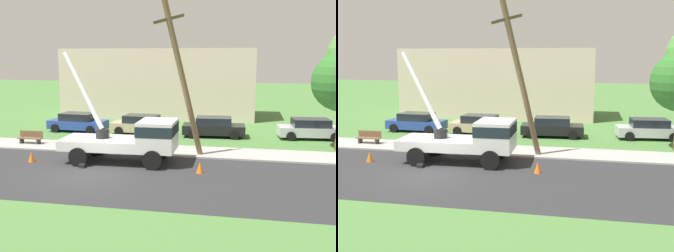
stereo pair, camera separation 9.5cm
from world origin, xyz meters
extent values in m
plane|color=#477538|center=(0.00, 12.00, 0.00)|extent=(120.00, 120.00, 0.00)
cube|color=#2B2B2D|center=(0.00, 0.00, 0.00)|extent=(80.00, 8.20, 0.01)
cube|color=#9E9E99|center=(0.00, 5.48, 0.05)|extent=(80.00, 2.76, 0.10)
cube|color=silver|center=(-0.28, 2.47, 1.02)|extent=(4.36, 2.52, 0.55)
cube|color=silver|center=(2.82, 2.56, 1.55)|extent=(1.96, 2.45, 1.60)
cube|color=#19232D|center=(2.82, 2.56, 1.90)|extent=(1.98, 2.47, 0.56)
cylinder|color=black|center=(-0.26, 2.47, 1.55)|extent=(0.70, 0.70, 0.50)
cylinder|color=silver|center=(-1.55, 3.09, 3.85)|extent=(2.92, 1.58, 4.26)
cube|color=black|center=(-0.84, 1.01, 0.10)|extent=(0.31, 0.31, 0.20)
cube|color=black|center=(-0.92, 3.91, 0.10)|extent=(0.31, 0.31, 0.20)
cylinder|color=black|center=(2.81, 1.36, 0.50)|extent=(1.00, 0.30, 1.00)
cylinder|color=black|center=(2.75, 3.76, 0.50)|extent=(1.00, 0.30, 1.00)
cylinder|color=black|center=(-1.15, 1.25, 0.50)|extent=(1.00, 0.30, 1.00)
cylinder|color=black|center=(-1.22, 3.65, 0.50)|extent=(1.00, 0.30, 1.00)
cylinder|color=brown|center=(3.92, 4.13, 4.35)|extent=(2.32, 1.78, 8.78)
cube|color=brown|center=(3.21, 3.62, 7.65)|extent=(1.54, 1.17, 0.62)
cone|color=orange|center=(5.25, 1.25, 0.28)|extent=(0.36, 0.36, 0.56)
cone|color=orange|center=(-4.05, 1.59, 0.28)|extent=(0.36, 0.36, 0.56)
cube|color=#263F99|center=(-5.33, 10.69, 0.55)|extent=(4.51, 2.09, 0.65)
cube|color=black|center=(-5.33, 10.69, 1.15)|extent=(2.57, 1.82, 0.55)
cylinder|color=black|center=(-3.94, 9.70, 0.32)|extent=(0.64, 0.22, 0.64)
cylinder|color=black|center=(-3.82, 11.49, 0.32)|extent=(0.64, 0.22, 0.64)
cylinder|color=black|center=(-6.83, 9.89, 0.32)|extent=(0.64, 0.22, 0.64)
cylinder|color=black|center=(-6.72, 11.68, 0.32)|extent=(0.64, 0.22, 0.64)
cube|color=tan|center=(-0.24, 10.58, 0.55)|extent=(4.51, 2.09, 0.65)
cube|color=black|center=(-0.24, 10.58, 1.15)|extent=(2.57, 1.81, 0.55)
cylinder|color=black|center=(1.15, 9.58, 0.32)|extent=(0.64, 0.22, 0.64)
cylinder|color=black|center=(1.27, 11.38, 0.32)|extent=(0.64, 0.22, 0.64)
cylinder|color=black|center=(-1.75, 9.78, 0.32)|extent=(0.64, 0.22, 0.64)
cylinder|color=black|center=(-1.63, 11.57, 0.32)|extent=(0.64, 0.22, 0.64)
cube|color=black|center=(5.09, 10.64, 0.55)|extent=(4.51, 2.08, 0.65)
cube|color=black|center=(5.09, 10.64, 1.15)|extent=(2.57, 1.81, 0.55)
cylinder|color=black|center=(6.60, 9.83, 0.32)|extent=(0.64, 0.22, 0.64)
cylinder|color=black|center=(6.48, 11.63, 0.32)|extent=(0.64, 0.22, 0.64)
cylinder|color=black|center=(3.70, 9.64, 0.32)|extent=(0.64, 0.22, 0.64)
cylinder|color=black|center=(3.59, 11.44, 0.32)|extent=(0.64, 0.22, 0.64)
cube|color=#B7B7BF|center=(11.78, 11.20, 0.55)|extent=(4.54, 2.18, 0.65)
cube|color=black|center=(11.78, 11.20, 1.15)|extent=(2.60, 1.87, 0.55)
cylinder|color=black|center=(13.30, 10.43, 0.32)|extent=(0.64, 0.22, 0.64)
cylinder|color=black|center=(13.14, 12.22, 0.32)|extent=(0.64, 0.22, 0.64)
cylinder|color=black|center=(10.41, 10.17, 0.32)|extent=(0.64, 0.22, 0.64)
cylinder|color=black|center=(10.25, 11.96, 0.32)|extent=(0.64, 0.22, 0.64)
cube|color=brown|center=(-6.38, 5.48, 0.45)|extent=(1.60, 0.44, 0.06)
cube|color=brown|center=(-6.38, 5.68, 0.70)|extent=(1.60, 0.06, 0.40)
cube|color=#333338|center=(-6.98, 5.48, 0.23)|extent=(0.10, 0.40, 0.45)
cube|color=#333338|center=(-5.78, 5.48, 0.23)|extent=(0.10, 0.40, 0.45)
cube|color=beige|center=(-0.97, 20.22, 3.20)|extent=(18.00, 6.00, 6.40)
camera|label=1|loc=(7.56, -18.06, 5.71)|focal=43.38mm
camera|label=2|loc=(7.65, -18.04, 5.71)|focal=43.38mm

